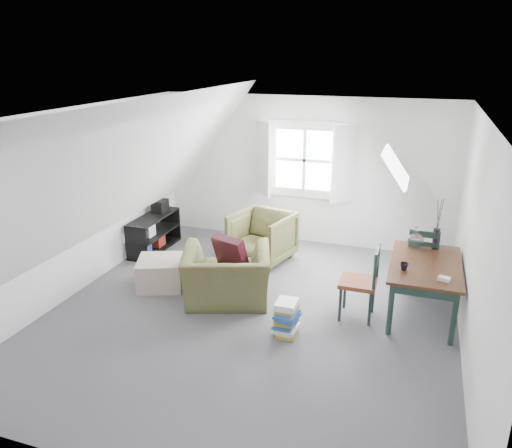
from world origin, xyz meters
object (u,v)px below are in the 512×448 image
(dining_chair_near, at_px, (361,281))
(ottoman, at_px, (161,273))
(dining_chair_far, at_px, (422,258))
(armchair_near, at_px, (227,301))
(dining_table, at_px, (425,270))
(armchair_far, at_px, (262,260))
(media_shelf, at_px, (153,235))
(magazine_stack, at_px, (286,318))

(dining_chair_near, bearing_deg, ottoman, -79.18)
(dining_chair_far, height_order, dining_chair_near, dining_chair_near)
(dining_chair_far, bearing_deg, armchair_near, 26.27)
(armchair_near, height_order, dining_chair_far, dining_chair_far)
(armchair_near, height_order, dining_table, dining_table)
(armchair_far, distance_m, media_shelf, 1.89)
(ottoman, relative_size, media_shelf, 0.53)
(dining_chair_near, bearing_deg, armchair_far, -117.13)
(armchair_far, xyz_separation_m, dining_table, (2.45, -0.99, 0.61))
(armchair_near, xyz_separation_m, media_shelf, (-1.84, 1.28, 0.27))
(armchair_near, relative_size, armchair_far, 1.28)
(armchair_far, relative_size, dining_chair_near, 0.92)
(dining_chair_far, bearing_deg, dining_chair_near, 56.77)
(armchair_far, height_order, dining_chair_near, dining_chair_near)
(dining_table, relative_size, media_shelf, 1.22)
(ottoman, xyz_separation_m, dining_chair_far, (3.48, 1.04, 0.29))
(armchair_near, bearing_deg, dining_table, 171.51)
(ottoman, height_order, dining_table, dining_table)
(dining_table, distance_m, magazine_stack, 1.85)
(armchair_near, height_order, armchair_far, armchair_far)
(armchair_near, height_order, ottoman, ottoman)
(armchair_near, xyz_separation_m, armchair_far, (0.02, 1.46, 0.00))
(armchair_far, xyz_separation_m, magazine_stack, (0.96, -2.01, 0.21))
(dining_table, height_order, dining_chair_far, dining_chair_far)
(dining_table, bearing_deg, dining_chair_far, 93.67)
(dining_chair_near, bearing_deg, armchair_near, -75.10)
(armchair_far, bearing_deg, dining_table, -7.37)
(dining_table, bearing_deg, magazine_stack, -145.79)
(armchair_far, height_order, magazine_stack, magazine_stack)
(media_shelf, bearing_deg, armchair_far, 6.18)
(armchair_near, bearing_deg, media_shelf, -54.10)
(ottoman, distance_m, magazine_stack, 2.14)
(armchair_near, height_order, media_shelf, media_shelf)
(dining_chair_near, distance_m, media_shelf, 3.77)
(ottoman, relative_size, magazine_stack, 1.47)
(dining_chair_near, distance_m, magazine_stack, 1.06)
(magazine_stack, bearing_deg, armchair_far, 115.56)
(armchair_near, distance_m, armchair_far, 1.46)
(dining_table, height_order, dining_chair_near, dining_chair_near)
(armchair_near, height_order, dining_chair_near, dining_chair_near)
(media_shelf, bearing_deg, dining_chair_near, -17.00)
(dining_table, relative_size, dining_chair_far, 1.49)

